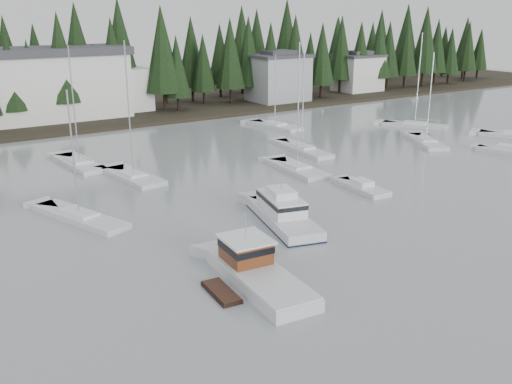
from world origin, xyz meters
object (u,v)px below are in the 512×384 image
Objects in this scene: lobster_boat_brown at (255,274)px; sailboat_2 at (426,143)px; sailboat_6 at (297,170)px; sailboat_9 at (415,126)px; sailboat_10 at (80,219)px; sailboat_11 at (275,127)px; sailboat_0 at (133,178)px; harbor_inn at (59,84)px; cabin_cruiser_center at (283,215)px; house_east_b at (358,72)px; sailboat_5 at (79,165)px; runabout_1 at (362,189)px; runabout_2 at (506,152)px; house_east_a at (278,77)px; sailboat_3 at (302,150)px.

sailboat_2 is at bearing -57.32° from lobster_boat_brown.
sailboat_6 is 31.36m from sailboat_9.
sailboat_10 reaches higher than sailboat_11.
sailboat_0 is 1.28× the size of sailboat_10.
cabin_cruiser_center is (2.40, -56.24, -5.13)m from harbor_inn.
lobster_boat_brown is 0.82× the size of sailboat_2.
house_east_b is 0.91× the size of cabin_cruiser_center.
sailboat_11 is at bearing -83.87° from sailboat_5.
sailboat_6 is at bearing -26.92° from cabin_cruiser_center.
runabout_1 is at bearing -144.82° from sailboat_5.
runabout_1 is at bearing 74.77° from runabout_2.
harbor_inn is 56.52m from cabin_cruiser_center.
runabout_1 is at bearing -139.81° from sailboat_0.
sailboat_10 is 26.40m from runabout_1.
house_east_a is at bearing -65.85° from sailboat_5.
house_east_b is 48.16m from sailboat_2.
sailboat_11 reaches higher than runabout_2.
sailboat_10 is at bearing 111.88° from sailboat_3.
cabin_cruiser_center is 0.74× the size of sailboat_9.
sailboat_0 is 45.95m from sailboat_9.
runabout_2 is at bearing -121.28° from sailboat_5.
lobster_boat_brown is at bearing 142.61° from sailboat_3.
runabout_2 is (0.46, -47.59, -4.77)m from house_east_a.
house_east_b is 0.72× the size of sailboat_3.
sailboat_9 reaches higher than lobster_boat_brown.
cabin_cruiser_center is 16.06m from sailboat_6.
house_east_a is 0.36× the size of harbor_inn.
house_east_a is 23.88m from sailboat_11.
sailboat_2 is (-3.61, -38.56, -4.84)m from house_east_a.
cabin_cruiser_center is at bearing 136.16° from sailboat_11.
sailboat_0 reaches higher than sailboat_11.
sailboat_10 is at bearing 23.71° from lobster_boat_brown.
lobster_boat_brown is 1.54× the size of runabout_1.
sailboat_11 reaches higher than cabin_cruiser_center.
sailboat_6 is 27.47m from runabout_2.
cabin_cruiser_center is at bearing 140.84° from sailboat_2.
cabin_cruiser_center is 19.63m from sailboat_0.
sailboat_9 is at bearing -12.27° from sailboat_2.
sailboat_2 is at bearing -104.51° from sailboat_3.
lobster_boat_brown is at bearing 141.68° from sailboat_6.
lobster_boat_brown is at bearing 176.51° from sailboat_5.
sailboat_0 is 1.29× the size of sailboat_11.
runabout_2 is at bearing -52.80° from harbor_inn.
runabout_1 is at bearing -61.14° from cabin_cruiser_center.
house_east_b is 0.95× the size of lobster_boat_brown.
sailboat_9 reaches higher than runabout_1.
house_east_b is at bearing -41.76° from runabout_2.
sailboat_3 is 0.96× the size of sailboat_5.
harbor_inn is 2.41× the size of sailboat_2.
lobster_boat_brown is at bearing 179.30° from sailboat_10.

